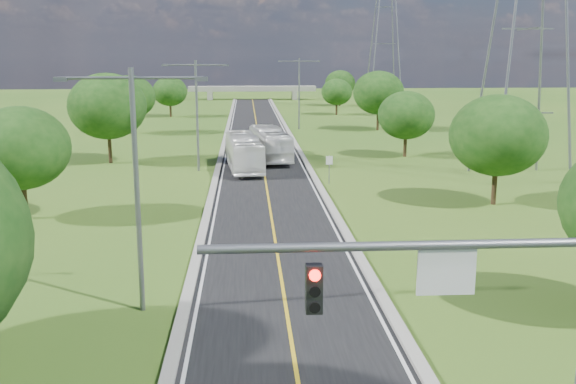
{
  "coord_description": "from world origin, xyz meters",
  "views": [
    {
      "loc": [
        -1.57,
        -13.59,
        10.48
      ],
      "look_at": [
        0.71,
        21.2,
        3.0
      ],
      "focal_mm": 40.0,
      "sensor_mm": 36.0,
      "label": 1
    }
  ],
  "objects": [
    {
      "name": "tree_ld",
      "position": [
        -17.0,
        74.0,
        4.95
      ],
      "size": [
        6.72,
        6.72,
        7.82
      ],
      "color": "black",
      "rests_on": "ground"
    },
    {
      "name": "streetlight_near_left",
      "position": [
        -6.0,
        12.0,
        5.94
      ],
      "size": [
        5.9,
        0.25,
        10.0
      ],
      "color": "slate",
      "rests_on": "ground"
    },
    {
      "name": "tree_rf",
      "position": [
        18.0,
        120.0,
        4.64
      ],
      "size": [
        6.3,
        6.3,
        7.33
      ],
      "color": "black",
      "rests_on": "ground"
    },
    {
      "name": "curb_right",
      "position": [
        4.25,
        66.0,
        0.11
      ],
      "size": [
        0.5,
        150.0,
        0.22
      ],
      "primitive_type": "cube",
      "color": "gray",
      "rests_on": "ground"
    },
    {
      "name": "curb_left",
      "position": [
        -4.25,
        66.0,
        0.11
      ],
      "size": [
        0.5,
        150.0,
        0.22
      ],
      "primitive_type": "cube",
      "color": "gray",
      "rests_on": "ground"
    },
    {
      "name": "power_tower_far",
      "position": [
        26.0,
        115.0,
        14.01
      ],
      "size": [
        9.0,
        6.4,
        28.0
      ],
      "color": "slate",
      "rests_on": "ground"
    },
    {
      "name": "tree_lb",
      "position": [
        -16.0,
        28.0,
        4.64
      ],
      "size": [
        6.3,
        6.3,
        7.33
      ],
      "color": "black",
      "rests_on": "ground"
    },
    {
      "name": "tree_rb",
      "position": [
        16.0,
        30.0,
        4.95
      ],
      "size": [
        6.72,
        6.72,
        7.82
      ],
      "color": "black",
      "rests_on": "ground"
    },
    {
      "name": "signal_mast",
      "position": [
        3.68,
        -1.0,
        4.91
      ],
      "size": [
        8.54,
        0.33,
        7.2
      ],
      "color": "slate",
      "rests_on": "ground"
    },
    {
      "name": "tree_lc",
      "position": [
        -15.0,
        50.0,
        5.58
      ],
      "size": [
        7.56,
        7.56,
        8.79
      ],
      "color": "black",
      "rests_on": "ground"
    },
    {
      "name": "tree_le",
      "position": [
        -14.5,
        98.0,
        4.33
      ],
      "size": [
        5.88,
        5.88,
        6.84
      ],
      "color": "black",
      "rests_on": "ground"
    },
    {
      "name": "bus_outbound",
      "position": [
        0.8,
        50.7,
        1.66
      ],
      "size": [
        4.17,
        11.72,
        3.19
      ],
      "primitive_type": "imported",
      "rotation": [
        0.0,
        0.0,
        3.27
      ],
      "color": "silver",
      "rests_on": "road"
    },
    {
      "name": "streetlight_mid_left",
      "position": [
        -6.0,
        45.0,
        5.94
      ],
      "size": [
        5.9,
        0.25,
        10.0
      ],
      "color": "slate",
      "rests_on": "ground"
    },
    {
      "name": "power_tower_near",
      "position": [
        22.0,
        40.0,
        14.01
      ],
      "size": [
        9.0,
        6.4,
        28.0
      ],
      "color": "slate",
      "rests_on": "ground"
    },
    {
      "name": "tree_rd",
      "position": [
        17.0,
        76.0,
        5.27
      ],
      "size": [
        7.14,
        7.14,
        8.3
      ],
      "color": "black",
      "rests_on": "ground"
    },
    {
      "name": "ground",
      "position": [
        0.0,
        60.0,
        0.0
      ],
      "size": [
        260.0,
        260.0,
        0.0
      ],
      "primitive_type": "plane",
      "color": "#2F5919",
      "rests_on": "ground"
    },
    {
      "name": "speed_limit_sign",
      "position": [
        5.2,
        37.98,
        1.6
      ],
      "size": [
        0.55,
        0.09,
        2.4
      ],
      "color": "slate",
      "rests_on": "ground"
    },
    {
      "name": "streetlight_far_right",
      "position": [
        6.0,
        78.0,
        5.94
      ],
      "size": [
        5.9,
        0.25,
        10.0
      ],
      "color": "slate",
      "rests_on": "ground"
    },
    {
      "name": "bus_inbound",
      "position": [
        -1.82,
        45.27,
        1.66
      ],
      "size": [
        3.71,
        11.66,
        3.19
      ],
      "primitive_type": "imported",
      "rotation": [
        0.0,
        0.0,
        0.09
      ],
      "color": "white",
      "rests_on": "road"
    },
    {
      "name": "tree_rc",
      "position": [
        15.0,
        52.0,
        4.33
      ],
      "size": [
        5.88,
        5.88,
        6.84
      ],
      "color": "black",
      "rests_on": "ground"
    },
    {
      "name": "tree_re",
      "position": [
        14.5,
        100.0,
        4.02
      ],
      "size": [
        5.46,
        5.46,
        6.35
      ],
      "color": "black",
      "rests_on": "ground"
    },
    {
      "name": "road",
      "position": [
        0.0,
        66.0,
        0.03
      ],
      "size": [
        8.0,
        150.0,
        0.06
      ],
      "primitive_type": "cube",
      "color": "black",
      "rests_on": "ground"
    },
    {
      "name": "overpass",
      "position": [
        0.0,
        140.0,
        2.41
      ],
      "size": [
        30.0,
        3.0,
        3.2
      ],
      "color": "gray",
      "rests_on": "ground"
    }
  ]
}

